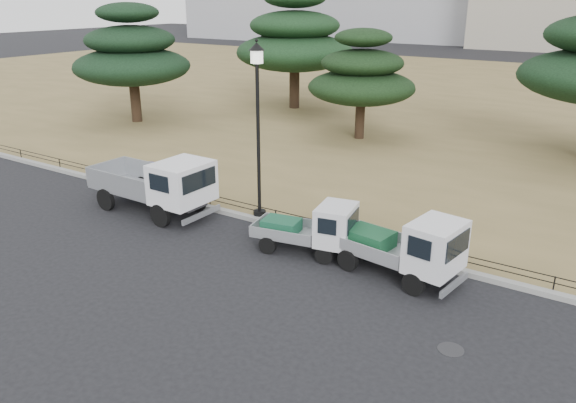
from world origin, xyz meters
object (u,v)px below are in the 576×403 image
Objects in this scene: truck_large at (156,182)px; tarp_pile at (146,176)px; street_lamp at (258,102)px; truck_kei_front at (312,228)px; truck_kei_rear at (405,247)px.

truck_large is 2.93m from tarp_pile.
street_lamp reaches higher than truck_large.
street_lamp is 6.87m from tarp_pile.
truck_large is 4.87m from street_lamp.
truck_kei_front is at bearing -25.05° from street_lamp.
street_lamp reaches higher than tarp_pile.
street_lamp is (-6.04, 1.39, 3.25)m from truck_kei_rear.
truck_large is at bearing 170.92° from truck_kei_front.
truck_large is 1.48× the size of truck_kei_front.
truck_kei_rear is (9.53, 0.16, -0.23)m from truck_large.
truck_large reaches higher than truck_kei_rear.
tarp_pile is (-8.84, 1.50, -0.26)m from truck_kei_front.
truck_kei_rear is at bearing -12.93° from street_lamp.
truck_kei_rear is 0.64× the size of street_lamp.
truck_kei_front is 4.74m from street_lamp.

